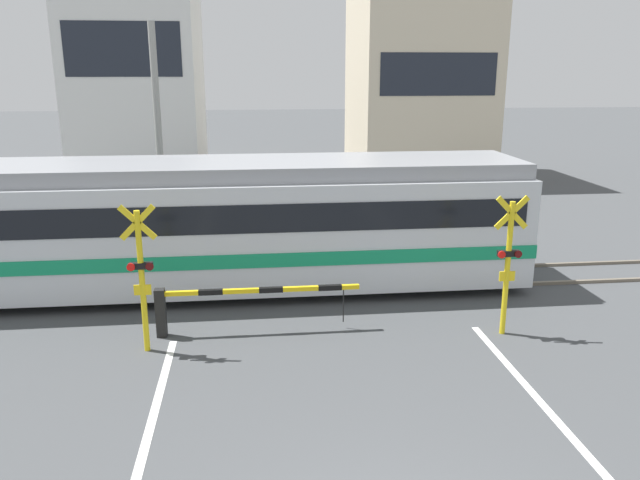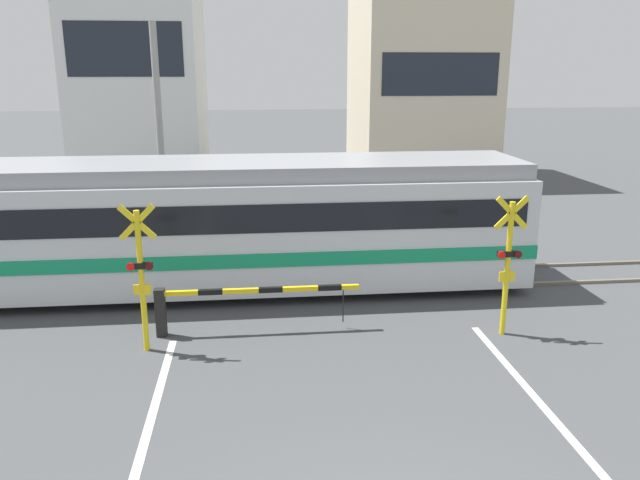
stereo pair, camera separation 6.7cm
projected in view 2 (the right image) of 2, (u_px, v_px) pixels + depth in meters
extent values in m
cube|color=#6B6051|center=(316.00, 292.00, 15.03)|extent=(50.00, 0.10, 0.08)
cube|color=#6B6051|center=(310.00, 273.00, 16.41)|extent=(50.00, 0.10, 0.08)
cube|color=silver|center=(198.00, 229.00, 15.04)|extent=(15.75, 3.00, 2.55)
cube|color=gray|center=(195.00, 169.00, 14.66)|extent=(15.60, 2.64, 0.36)
cube|color=#148C59|center=(199.00, 244.00, 15.14)|extent=(15.77, 3.06, 0.32)
cube|color=black|center=(197.00, 206.00, 14.89)|extent=(15.12, 3.04, 0.64)
cylinder|color=black|center=(4.00, 271.00, 15.52)|extent=(0.76, 0.12, 0.76)
cylinder|color=black|center=(402.00, 276.00, 15.16)|extent=(0.76, 0.12, 0.76)
cylinder|color=black|center=(389.00, 259.00, 16.53)|extent=(0.76, 0.12, 0.76)
cube|color=black|center=(161.00, 313.00, 12.54)|extent=(0.20, 0.20, 1.01)
cube|color=yellow|center=(261.00, 290.00, 12.65)|extent=(4.04, 0.09, 0.09)
cube|color=black|center=(210.00, 292.00, 12.54)|extent=(0.48, 0.10, 0.10)
cube|color=black|center=(271.00, 290.00, 12.67)|extent=(0.48, 0.10, 0.10)
cube|color=black|center=(330.00, 288.00, 12.79)|extent=(0.48, 0.10, 0.10)
cylinder|color=black|center=(343.00, 306.00, 12.93)|extent=(0.02, 0.02, 0.72)
cube|color=black|center=(415.00, 232.00, 18.68)|extent=(0.20, 0.20, 1.01)
cube|color=yellow|center=(349.00, 221.00, 18.37)|extent=(4.04, 0.09, 0.09)
cube|color=black|center=(382.00, 220.00, 18.47)|extent=(0.48, 0.10, 0.10)
cube|color=black|center=(342.00, 221.00, 18.35)|extent=(0.48, 0.10, 0.10)
cube|color=black|center=(301.00, 222.00, 18.22)|extent=(0.48, 0.10, 0.10)
cylinder|color=black|center=(291.00, 236.00, 18.30)|extent=(0.02, 0.02, 0.72)
cylinder|color=yellow|center=(142.00, 282.00, 11.67)|extent=(0.11, 0.11, 2.76)
cube|color=yellow|center=(137.00, 222.00, 11.37)|extent=(0.68, 0.04, 0.68)
cube|color=yellow|center=(137.00, 222.00, 11.37)|extent=(0.68, 0.04, 0.68)
cube|color=black|center=(141.00, 265.00, 11.59)|extent=(0.44, 0.12, 0.12)
cylinder|color=red|center=(130.00, 267.00, 11.50)|extent=(0.15, 0.03, 0.15)
cylinder|color=#4C0C0C|center=(149.00, 266.00, 11.53)|extent=(0.15, 0.03, 0.15)
cube|color=yellow|center=(142.00, 290.00, 11.69)|extent=(0.32, 0.03, 0.20)
cylinder|color=yellow|center=(507.00, 270.00, 12.41)|extent=(0.11, 0.11, 2.76)
cube|color=yellow|center=(512.00, 213.00, 12.10)|extent=(0.68, 0.04, 0.68)
cube|color=yellow|center=(512.00, 213.00, 12.10)|extent=(0.68, 0.04, 0.68)
cube|color=black|center=(508.00, 254.00, 12.32)|extent=(0.44, 0.12, 0.12)
cylinder|color=red|center=(502.00, 255.00, 12.23)|extent=(0.15, 0.03, 0.15)
cylinder|color=#4C0C0C|center=(518.00, 254.00, 12.27)|extent=(0.15, 0.03, 0.15)
cube|color=yellow|center=(507.00, 276.00, 12.43)|extent=(0.32, 0.03, 0.20)
cylinder|color=#33384C|center=(277.00, 222.00, 20.39)|extent=(0.13, 0.13, 0.79)
cylinder|color=#33384C|center=(281.00, 222.00, 20.41)|extent=(0.13, 0.13, 0.79)
cube|color=#B7B7BC|center=(279.00, 201.00, 20.21)|extent=(0.38, 0.22, 0.63)
sphere|color=#997056|center=(278.00, 188.00, 20.10)|extent=(0.22, 0.22, 0.22)
cube|color=white|center=(139.00, 64.00, 28.76)|extent=(5.60, 6.69, 10.94)
cube|color=#1E232D|center=(124.00, 49.00, 25.40)|extent=(4.70, 0.03, 2.19)
cube|color=beige|center=(420.00, 83.00, 30.38)|extent=(6.18, 6.69, 9.12)
cube|color=#1E232D|center=(441.00, 74.00, 27.04)|extent=(5.19, 0.03, 1.82)
cylinder|color=gray|center=(160.00, 133.00, 19.54)|extent=(0.22, 0.22, 6.62)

